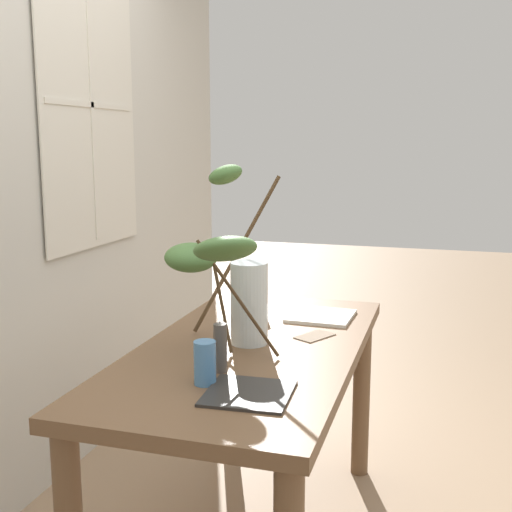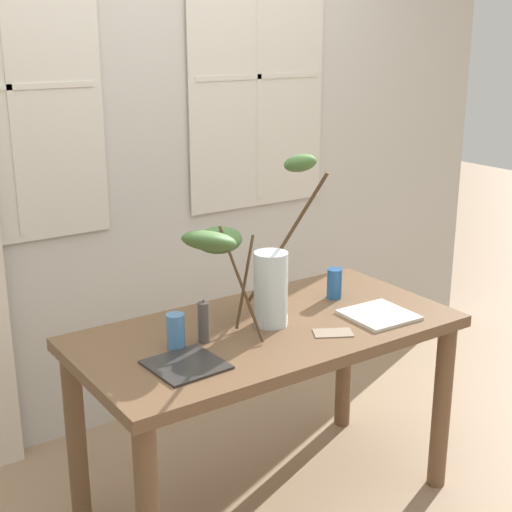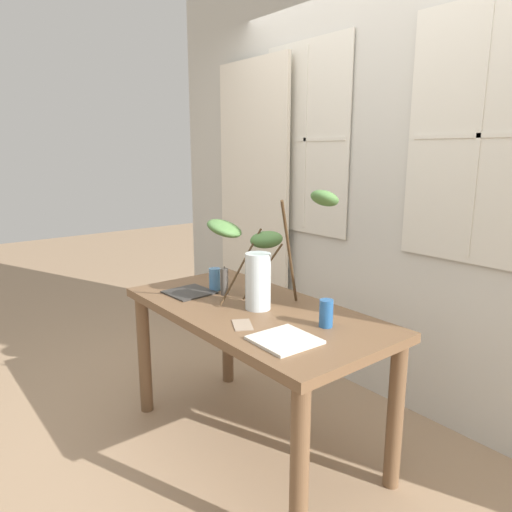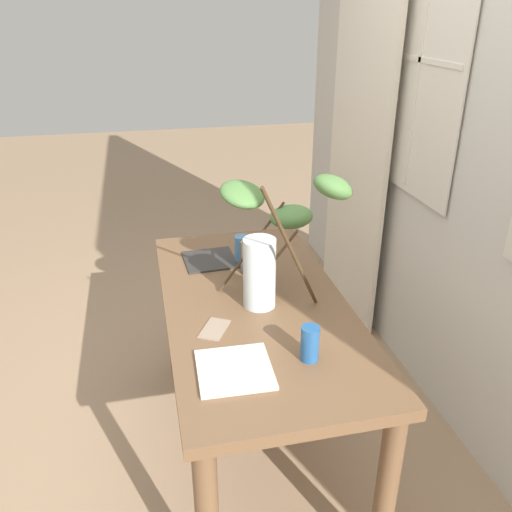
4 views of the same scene
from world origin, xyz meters
name	(u,v)px [view 4 (image 4 of 4)]	position (x,y,z in m)	size (l,w,h in m)	color
ground	(255,444)	(0.00, 0.00, 0.00)	(14.00, 14.00, 0.00)	#9E7F60
back_wall_with_windows	(509,127)	(0.00, 1.01, 1.43)	(4.32, 0.14, 2.84)	beige
curtain_sheer_side	(358,143)	(-1.12, 0.88, 1.11)	(0.81, 0.03, 2.21)	silver
dining_table	(255,327)	(0.00, 0.00, 0.65)	(1.45, 0.73, 0.77)	brown
vase_with_branches	(269,239)	(-0.03, 0.06, 1.03)	(0.74, 0.43, 0.63)	silver
drinking_glass_blue_left	(242,249)	(-0.38, 0.02, 0.83)	(0.06, 0.06, 0.13)	#4C84BC
drinking_glass_blue_right	(310,343)	(0.41, 0.10, 0.83)	(0.06, 0.06, 0.13)	#235693
plate_square_left	(210,260)	(-0.42, -0.13, 0.77)	(0.23, 0.23, 0.01)	#2D2B28
plate_square_right	(234,369)	(0.42, -0.16, 0.78)	(0.24, 0.24, 0.01)	silver
napkin_folded	(215,329)	(0.16, -0.19, 0.77)	(0.14, 0.08, 0.00)	gray
pillar_candle	(245,257)	(-0.27, 0.01, 0.85)	(0.04, 0.04, 0.16)	#514C47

